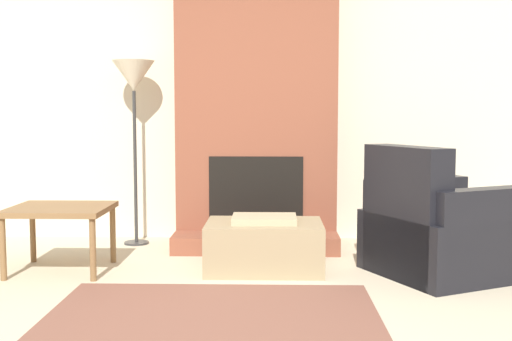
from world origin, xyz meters
TOP-DOWN VIEW (x-y plane):
  - wall_back at (0.00, 2.80)m, footprint 7.11×0.06m
  - fireplace at (0.00, 2.54)m, footprint 1.38×0.79m
  - ottoman at (0.08, 1.55)m, footprint 0.85×0.59m
  - armchair at (1.34, 1.45)m, footprint 1.26×1.23m
  - side_table at (-1.40, 1.49)m, footprint 0.70×0.63m
  - floor_lamp_left at (-1.06, 2.47)m, footprint 0.36×0.36m
  - area_rug at (-0.20, 0.52)m, footprint 1.89×1.17m

SIDE VIEW (x-z plane):
  - area_rug at x=-0.20m, z-range 0.00..0.01m
  - ottoman at x=0.08m, z-range -0.02..0.39m
  - armchair at x=1.34m, z-range -0.17..0.76m
  - side_table at x=-1.40m, z-range 0.18..0.66m
  - fireplace at x=0.00m, z-range -0.06..2.54m
  - wall_back at x=0.00m, z-range 0.00..2.60m
  - floor_lamp_left at x=-1.06m, z-range 0.61..2.22m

